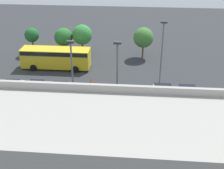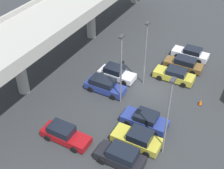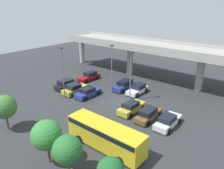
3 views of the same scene
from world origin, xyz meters
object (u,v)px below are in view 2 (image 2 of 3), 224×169
lamp_post_near_aisle (146,49)px  parked_car_2 (145,120)px  parked_car_4 (116,73)px  parked_car_8 (121,156)px  parked_car_6 (184,64)px  lamp_post_by_overpass (121,66)px  lamp_post_mid_lot (168,113)px  parked_car_3 (105,86)px  parked_car_0 (64,134)px  traffic_cone (201,102)px  parked_car_5 (175,75)px  parked_car_1 (138,139)px  parked_car_7 (191,53)px

lamp_post_near_aisle → parked_car_2: bearing=-154.7°
parked_car_4 → parked_car_8: bearing=-60.2°
parked_car_6 → lamp_post_by_overpass: (-9.56, 4.03, 4.07)m
lamp_post_mid_lot → parked_car_3: bearing=59.9°
parked_car_0 → parked_car_8: size_ratio=1.12×
traffic_cone → lamp_post_by_overpass: bearing=115.4°
parked_car_3 → traffic_cone: size_ratio=6.66×
parked_car_5 → lamp_post_mid_lot: lamp_post_mid_lot is taller
lamp_post_by_overpass → parked_car_6: bearing=-22.9°
parked_car_1 → parked_car_7: parked_car_1 is taller
lamp_post_near_aisle → parked_car_0: bearing=166.2°
lamp_post_by_overpass → traffic_cone: (3.72, -7.85, -4.46)m
parked_car_3 → parked_car_6: bearing=53.3°
parked_car_5 → parked_car_7: parked_car_5 is taller
parked_car_2 → lamp_post_by_overpass: size_ratio=0.57×
parked_car_3 → traffic_cone: parked_car_3 is taller
parked_car_2 → lamp_post_mid_lot: bearing=139.2°
parked_car_8 → lamp_post_mid_lot: lamp_post_mid_lot is taller
parked_car_2 → lamp_post_by_overpass: lamp_post_by_overpass is taller
parked_car_6 → traffic_cone: 6.99m
parked_car_0 → parked_car_1: size_ratio=1.05×
parked_car_6 → parked_car_7: 2.81m
parked_car_2 → lamp_post_by_overpass: 5.93m
parked_car_7 → lamp_post_mid_lot: lamp_post_mid_lot is taller
lamp_post_near_aisle → lamp_post_by_overpass: lamp_post_by_overpass is taller
parked_car_3 → parked_car_4: (2.85, 0.02, -0.05)m
parked_car_4 → parked_car_2: bearing=-42.1°
parked_car_2 → parked_car_7: 14.37m
parked_car_5 → parked_car_6: (2.87, -0.23, -0.00)m
parked_car_5 → lamp_post_near_aisle: 5.45m
parked_car_6 → traffic_cone: size_ratio=6.81×
parked_car_1 → parked_car_7: bearing=-89.4°
parked_car_6 → lamp_post_mid_lot: (-14.00, -2.60, 4.12)m
parked_car_4 → parked_car_7: bearing=53.0°
parked_car_1 → lamp_post_mid_lot: bearing=-173.8°
parked_car_4 → traffic_cone: size_ratio=6.38×
parked_car_1 → parked_car_7: (17.07, 0.17, -0.05)m
parked_car_8 → traffic_cone: bearing=-110.0°
parked_car_6 → lamp_post_mid_lot: bearing=100.5°
parked_car_6 → parked_car_7: parked_car_6 is taller
parked_car_4 → parked_car_8: parked_car_8 is taller
parked_car_2 → lamp_post_near_aisle: bearing=-64.7°
parked_car_0 → parked_car_4: (11.17, 0.39, -0.01)m
parked_car_2 → parked_car_4: (5.69, 6.30, 0.03)m
parked_car_5 → lamp_post_by_overpass: 8.70m
parked_car_1 → lamp_post_mid_lot: size_ratio=0.56×
parked_car_0 → parked_car_8: (0.13, -5.93, 0.08)m
parked_car_2 → parked_car_5: parked_car_5 is taller
lamp_post_mid_lot → parked_car_1: bearing=96.2°
parked_car_5 → traffic_cone: parked_car_5 is taller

